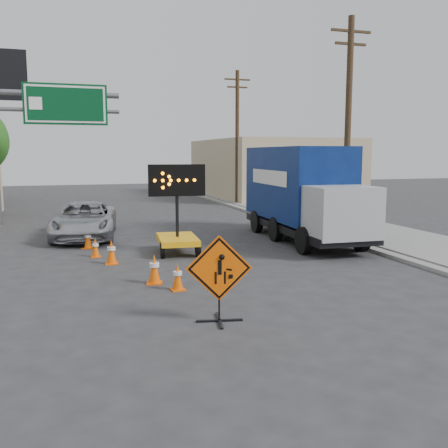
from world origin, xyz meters
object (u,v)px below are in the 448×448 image
arrow_board (177,234)px  pickup_truck (85,220)px  construction_sign (219,277)px  box_truck (302,198)px

arrow_board → pickup_truck: 5.30m
construction_sign → pickup_truck: 11.98m
arrow_board → pickup_truck: (-2.99, 4.38, 0.04)m
arrow_board → pickup_truck: arrow_board is taller
box_truck → pickup_truck: bearing=161.3°
construction_sign → arrow_board: bearing=95.2°
pickup_truck → box_truck: box_truck is taller
pickup_truck → box_truck: (8.37, -3.26, 0.96)m
construction_sign → pickup_truck: (-2.25, 11.76, -0.23)m
construction_sign → box_truck: size_ratio=0.23×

